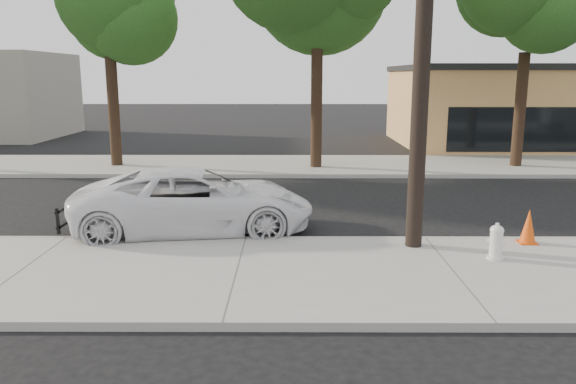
# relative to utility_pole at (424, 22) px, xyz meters

# --- Properties ---
(ground) EXTENTS (120.00, 120.00, 0.00)m
(ground) POSITION_rel_utility_pole_xyz_m (-3.60, 2.70, -4.70)
(ground) COLOR black
(ground) RESTS_ON ground
(near_sidewalk) EXTENTS (90.00, 4.40, 0.15)m
(near_sidewalk) POSITION_rel_utility_pole_xyz_m (-3.60, -1.60, -4.62)
(near_sidewalk) COLOR gray
(near_sidewalk) RESTS_ON ground
(far_sidewalk) EXTENTS (90.00, 5.00, 0.15)m
(far_sidewalk) POSITION_rel_utility_pole_xyz_m (-3.60, 11.20, -4.62)
(far_sidewalk) COLOR gray
(far_sidewalk) RESTS_ON ground
(curb_near) EXTENTS (90.00, 0.12, 0.16)m
(curb_near) POSITION_rel_utility_pole_xyz_m (-3.60, 0.60, -4.62)
(curb_near) COLOR #9E9B93
(curb_near) RESTS_ON ground
(building_main) EXTENTS (18.00, 10.00, 4.00)m
(building_main) POSITION_rel_utility_pole_xyz_m (12.40, 18.70, -2.70)
(building_main) COLOR tan
(building_main) RESTS_ON ground
(utility_pole) EXTENTS (1.40, 0.34, 9.00)m
(utility_pole) POSITION_rel_utility_pole_xyz_m (0.00, 0.00, 0.00)
(utility_pole) COLOR black
(utility_pole) RESTS_ON near_sidewalk
(tree_b) EXTENTS (4.34, 4.20, 8.45)m
(tree_b) POSITION_rel_utility_pole_xyz_m (-9.41, 10.76, 1.45)
(tree_b) COLOR black
(tree_b) RESTS_ON far_sidewalk
(tree_d) EXTENTS (4.50, 4.35, 8.75)m
(tree_d) POSITION_rel_utility_pole_xyz_m (6.60, 10.65, 1.67)
(tree_d) COLOR black
(tree_d) RESTS_ON far_sidewalk
(police_cruiser) EXTENTS (5.87, 3.29, 1.55)m
(police_cruiser) POSITION_rel_utility_pole_xyz_m (-4.86, 1.51, -3.92)
(police_cruiser) COLOR white
(police_cruiser) RESTS_ON ground
(fire_hydrant) EXTENTS (0.37, 0.33, 0.68)m
(fire_hydrant) POSITION_rel_utility_pole_xyz_m (1.42, -0.88, -4.22)
(fire_hydrant) COLOR silver
(fire_hydrant) RESTS_ON near_sidewalk
(traffic_cone) EXTENTS (0.40, 0.40, 0.74)m
(traffic_cone) POSITION_rel_utility_pole_xyz_m (2.49, 0.20, -4.19)
(traffic_cone) COLOR #DC490B
(traffic_cone) RESTS_ON near_sidewalk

